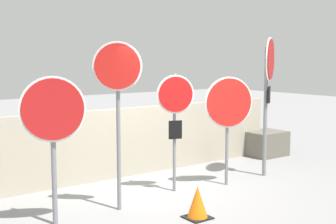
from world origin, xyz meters
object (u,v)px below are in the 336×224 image
at_px(stop_sign_1, 118,84).
at_px(stop_sign_3, 229,107).
at_px(storage_crate, 265,143).
at_px(stop_sign_2, 175,105).
at_px(stop_sign_4, 269,76).
at_px(traffic_cone_0, 197,202).
at_px(stop_sign_0, 53,119).

relative_size(stop_sign_1, stop_sign_3, 1.29).
relative_size(stop_sign_3, storage_crate, 2.20).
bearing_deg(stop_sign_2, stop_sign_1, -147.28).
distance_m(stop_sign_2, stop_sign_4, 2.19).
xyz_separation_m(stop_sign_3, stop_sign_4, (1.11, 0.06, 0.52)).
height_order(traffic_cone_0, storage_crate, storage_crate).
bearing_deg(stop_sign_0, stop_sign_1, 17.84).
relative_size(stop_sign_0, traffic_cone_0, 4.36).
xyz_separation_m(traffic_cone_0, storage_crate, (4.14, 2.43, 0.06)).
height_order(stop_sign_3, traffic_cone_0, stop_sign_3).
xyz_separation_m(stop_sign_4, traffic_cone_0, (-2.69, -1.09, -1.74)).
xyz_separation_m(stop_sign_1, storage_crate, (4.89, 1.46, -1.65)).
xyz_separation_m(stop_sign_1, stop_sign_3, (2.33, 0.06, -0.49)).
distance_m(stop_sign_4, storage_crate, 2.59).
height_order(stop_sign_4, storage_crate, stop_sign_4).
bearing_deg(storage_crate, traffic_cone_0, -149.62).
distance_m(stop_sign_3, stop_sign_4, 1.23).
bearing_deg(stop_sign_2, stop_sign_0, -152.06).
xyz_separation_m(stop_sign_0, stop_sign_1, (1.04, 0.04, 0.44)).
distance_m(stop_sign_3, storage_crate, 3.14).
distance_m(stop_sign_3, traffic_cone_0, 2.24).
xyz_separation_m(stop_sign_1, stop_sign_2, (1.31, 0.31, -0.42)).
height_order(stop_sign_1, stop_sign_4, stop_sign_4).
distance_m(stop_sign_1, storage_crate, 5.36).
bearing_deg(stop_sign_3, stop_sign_0, -159.65).
bearing_deg(storage_crate, stop_sign_1, -163.43).
bearing_deg(stop_sign_3, stop_sign_2, -175.04).
bearing_deg(stop_sign_4, stop_sign_1, 149.06).
bearing_deg(stop_sign_0, stop_sign_3, 17.28).
bearing_deg(stop_sign_0, stop_sign_2, 24.01).
height_order(stop_sign_2, stop_sign_4, stop_sign_4).
bearing_deg(stop_sign_2, storage_crate, 37.37).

